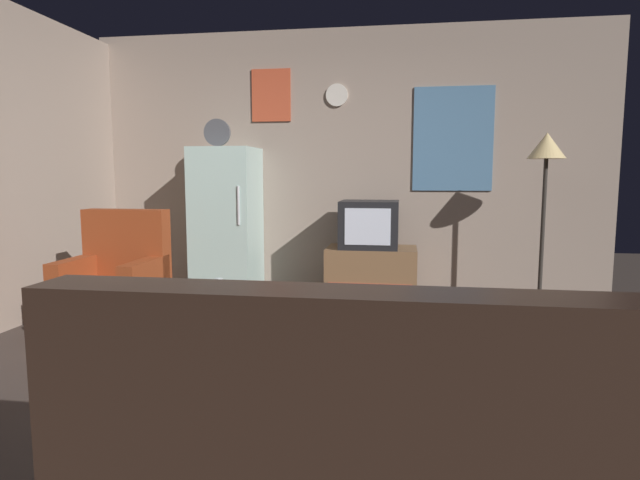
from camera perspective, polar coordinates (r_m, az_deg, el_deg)
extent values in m
plane|color=#3D332D|center=(3.28, -2.34, -15.07)|extent=(12.00, 12.00, 0.00)
cube|color=gray|center=(5.46, 2.62, 8.06)|extent=(5.20, 0.10, 2.67)
cube|color=teal|center=(5.40, 14.08, 10.47)|extent=(0.76, 0.02, 1.00)
cube|color=#C64C2D|center=(5.59, -5.26, 15.20)|extent=(0.40, 0.02, 0.52)
cylinder|color=silver|center=(5.47, 1.83, 15.28)|extent=(0.22, 0.03, 0.22)
cube|color=silver|center=(5.39, -9.97, 1.74)|extent=(0.60, 0.60, 1.50)
cylinder|color=silver|center=(5.01, -8.75, 3.68)|extent=(0.02, 0.02, 0.36)
cylinder|color=#4C4C51|center=(5.32, -10.97, 11.25)|extent=(0.26, 0.04, 0.26)
cube|color=brown|center=(5.08, 5.53, -3.89)|extent=(0.84, 0.52, 0.55)
cube|color=#AD4733|center=(4.84, 5.34, -5.44)|extent=(0.76, 0.01, 0.13)
cube|color=black|center=(5.01, 5.31, 1.70)|extent=(0.54, 0.50, 0.44)
cube|color=silver|center=(4.76, 5.12, 1.43)|extent=(0.41, 0.01, 0.33)
cylinder|color=#332D28|center=(5.11, 22.37, -7.38)|extent=(0.24, 0.24, 0.02)
cylinder|color=#332D28|center=(4.99, 22.74, 0.33)|extent=(0.04, 0.04, 1.40)
cone|color=#F2D18C|center=(4.97, 23.16, 9.29)|extent=(0.32, 0.32, 0.22)
cylinder|color=brown|center=(3.47, -7.65, -13.48)|extent=(0.72, 0.72, 0.04)
cylinder|color=brown|center=(3.41, -7.70, -10.29)|extent=(0.24, 0.24, 0.40)
cylinder|color=brown|center=(3.35, -7.76, -6.98)|extent=(0.72, 0.72, 0.04)
cylinder|color=silver|center=(3.37, -10.80, -5.30)|extent=(0.05, 0.05, 0.15)
cylinder|color=silver|center=(3.19, -8.16, -6.50)|extent=(0.08, 0.08, 0.09)
cylinder|color=tan|center=(3.29, -7.95, -6.11)|extent=(0.08, 0.08, 0.09)
cube|color=black|center=(3.47, -9.54, -6.03)|extent=(0.16, 0.08, 0.02)
cube|color=maroon|center=(4.39, -21.40, -7.08)|extent=(0.68, 0.68, 0.40)
cube|color=maroon|center=(4.53, -20.02, -0.43)|extent=(0.68, 0.16, 0.56)
cube|color=maroon|center=(4.48, -24.67, -3.05)|extent=(0.12, 0.60, 0.20)
cube|color=maroon|center=(4.20, -18.27, -3.40)|extent=(0.12, 0.60, 0.20)
cube|color=black|center=(1.99, 2.47, -24.21)|extent=(1.70, 0.80, 0.40)
cube|color=black|center=(1.51, 1.26, -15.09)|extent=(1.70, 0.20, 0.52)
cube|color=#934B5E|center=(4.96, 11.97, -7.44)|extent=(0.20, 0.14, 0.02)
cube|color=#623D8A|center=(4.96, 11.98, -7.21)|extent=(0.20, 0.13, 0.02)
cube|color=brown|center=(4.95, 11.99, -6.98)|extent=(0.21, 0.15, 0.02)
cube|color=slate|center=(4.95, 11.99, -6.76)|extent=(0.17, 0.15, 0.02)
cube|color=#9C8F4E|center=(4.94, 12.00, -6.55)|extent=(0.16, 0.18, 0.02)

